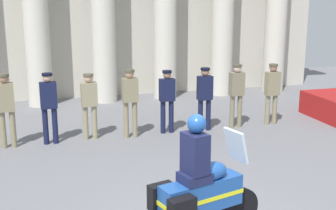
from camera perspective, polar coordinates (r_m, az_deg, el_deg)
officer_in_row_0 at (r=10.80m, az=-20.12°, el=0.03°), size 0.39×0.24×1.75m
officer_in_row_1 at (r=10.81m, az=-15.08°, el=0.31°), size 0.39×0.24×1.72m
officer_in_row_2 at (r=10.98m, az=-10.10°, el=0.51°), size 0.39×0.24×1.64m
officer_in_row_3 at (r=10.97m, az=-4.90°, el=0.93°), size 0.39×0.24×1.72m
officer_in_row_4 at (r=11.33m, az=-0.12°, el=1.12°), size 0.39×0.24×1.64m
officer_in_row_5 at (r=11.57m, az=4.75°, el=1.43°), size 0.39×0.24×1.67m
officer_in_row_6 at (r=11.97m, az=8.81°, el=1.86°), size 0.39×0.24×1.71m
officer_in_row_7 at (r=12.46m, az=13.25°, el=2.01°), size 0.39×0.24×1.68m
motorcycle_with_rider at (r=6.26m, az=3.79°, el=-10.99°), size 2.04×0.90×1.90m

